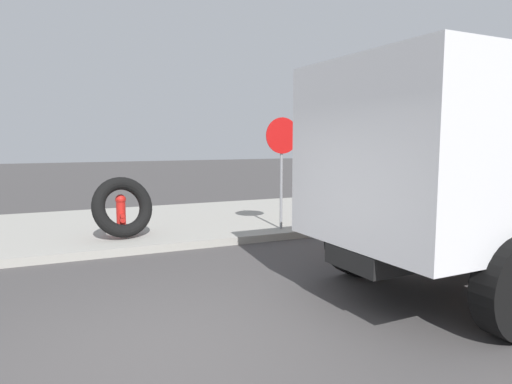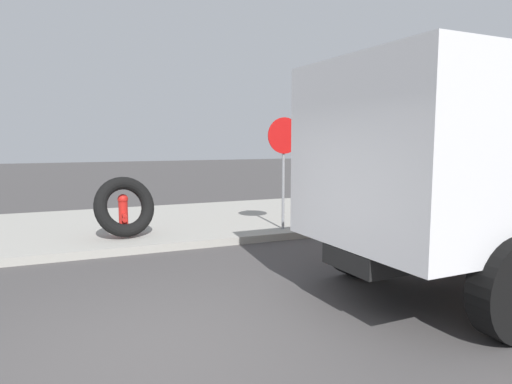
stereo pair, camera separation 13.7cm
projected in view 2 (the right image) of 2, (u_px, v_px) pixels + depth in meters
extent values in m
plane|color=#423F3F|center=(148.00, 357.00, 4.35)|extent=(80.00, 80.00, 0.00)
cube|color=#99968E|center=(98.00, 228.00, 10.28)|extent=(36.00, 5.00, 0.15)
cylinder|color=red|center=(123.00, 218.00, 9.17)|extent=(0.18, 0.18, 0.67)
sphere|color=red|center=(123.00, 199.00, 9.13)|extent=(0.21, 0.21, 0.21)
cylinder|color=red|center=(124.00, 216.00, 9.01)|extent=(0.08, 0.15, 0.08)
cylinder|color=red|center=(122.00, 213.00, 9.31)|extent=(0.08, 0.15, 0.08)
cylinder|color=red|center=(124.00, 220.00, 9.02)|extent=(0.10, 0.15, 0.10)
torus|color=black|center=(125.00, 207.00, 8.87)|extent=(1.30, 0.83, 1.22)
cylinder|color=gray|center=(283.00, 174.00, 9.68)|extent=(0.06, 0.06, 2.37)
cylinder|color=red|center=(284.00, 136.00, 9.55)|extent=(0.76, 0.02, 0.76)
cube|color=silver|center=(414.00, 153.00, 5.53)|extent=(2.10, 2.58, 2.20)
cylinder|color=black|center=(359.00, 240.00, 6.89)|extent=(1.11, 0.35, 1.10)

